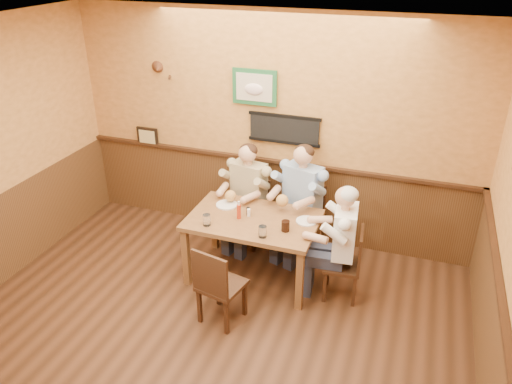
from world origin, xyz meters
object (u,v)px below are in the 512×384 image
chair_back_left (249,213)px  diner_tan_shirt (249,200)px  pepper_shaker (248,211)px  diner_blue_polo (302,206)px  cola_tumbler (285,226)px  chair_back_right (301,220)px  hot_sauce_bottle (239,211)px  dining_table (253,225)px  chair_near_side (222,283)px  diner_white_elder (343,249)px  salt_shaker (249,213)px  water_glass_left (207,220)px  water_glass_mid (263,232)px  chair_right_end (342,263)px

chair_back_left → diner_tan_shirt: bearing=0.0°
pepper_shaker → diner_blue_polo: bearing=53.3°
cola_tumbler → pepper_shaker: (-0.48, 0.19, -0.01)m
chair_back_right → hot_sauce_bottle: hot_sauce_bottle is taller
hot_sauce_bottle → dining_table: bearing=20.5°
chair_near_side → diner_white_elder: 1.31m
dining_table → pepper_shaker: pepper_shaker is taller
dining_table → salt_shaker: bearing=157.9°
diner_blue_polo → water_glass_left: diner_blue_polo is taller
dining_table → water_glass_left: 0.53m
water_glass_left → diner_tan_shirt: bearing=82.3°
chair_back_right → hot_sauce_bottle: 0.97m
water_glass_mid → pepper_shaker: water_glass_mid is taller
chair_right_end → chair_near_side: bearing=-59.6°
chair_back_right → salt_shaker: (-0.44, -0.64, 0.35)m
chair_back_left → diner_tan_shirt: size_ratio=0.70×
chair_back_right → cola_tumbler: bearing=-70.5°
diner_blue_polo → hot_sauce_bottle: bearing=-108.4°
chair_back_left → chair_back_right: bearing=12.6°
dining_table → diner_blue_polo: 0.76m
chair_right_end → chair_back_left: bearing=-123.3°
cola_tumbler → diner_blue_polo: bearing=91.7°
chair_near_side → water_glass_left: 0.72m
water_glass_mid → chair_back_right: bearing=80.7°
chair_right_end → pepper_shaker: size_ratio=8.80×
diner_tan_shirt → salt_shaker: 0.69m
dining_table → diner_white_elder: 1.01m
water_glass_left → pepper_shaker: size_ratio=1.35×
dining_table → chair_near_side: bearing=-93.4°
diner_white_elder → water_glass_mid: 0.87m
chair_right_end → chair_near_side: chair_near_side is taller
diner_tan_shirt → pepper_shaker: (0.21, -0.60, 0.20)m
chair_back_right → diner_blue_polo: bearing=0.0°
water_glass_mid → dining_table: bearing=123.5°
chair_right_end → diner_tan_shirt: 1.47m
chair_back_left → diner_tan_shirt: diner_tan_shirt is taller
chair_back_left → chair_near_side: (0.24, -1.44, 0.01)m
chair_right_end → diner_white_elder: diner_white_elder is taller
chair_back_left → diner_blue_polo: 0.70m
water_glass_mid → pepper_shaker: 0.48m
chair_right_end → water_glass_left: (-1.42, -0.27, 0.40)m
salt_shaker → chair_near_side: bearing=-89.1°
chair_near_side → salt_shaker: size_ratio=9.74×
chair_back_left → chair_near_side: bearing=-69.4°
water_glass_left → pepper_shaker: water_glass_left is taller
chair_back_right → chair_right_end: size_ratio=1.08×
chair_near_side → diner_tan_shirt: 1.47m
pepper_shaker → dining_table: bearing=-33.6°
chair_back_left → diner_white_elder: (1.29, -0.68, 0.16)m
diner_tan_shirt → water_glass_mid: bearing=-51.5°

